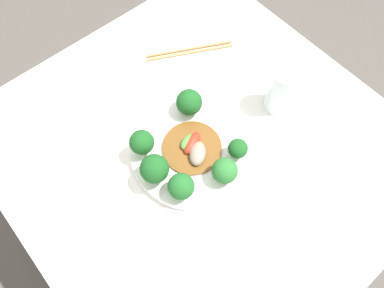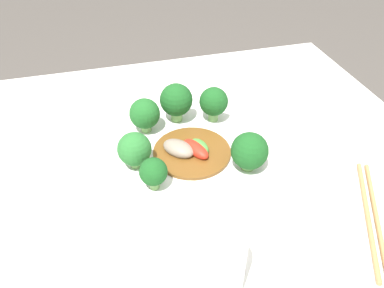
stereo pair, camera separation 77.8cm
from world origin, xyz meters
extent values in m
plane|color=#4C4742|center=(0.00, 0.00, 0.00)|extent=(8.00, 8.00, 0.00)
cube|color=silver|center=(0.00, 0.00, 0.39)|extent=(0.87, 0.83, 0.78)
cylinder|color=white|center=(-0.01, 0.03, 0.79)|extent=(0.27, 0.27, 0.02)
cylinder|color=#70A356|center=(0.06, 0.11, 0.81)|extent=(0.02, 0.02, 0.02)
sphere|color=#19511E|center=(0.06, 0.11, 0.84)|extent=(0.05, 0.05, 0.05)
cylinder|color=#70A356|center=(0.07, -0.03, 0.80)|extent=(0.02, 0.02, 0.01)
sphere|color=#19511E|center=(0.07, -0.03, 0.83)|extent=(0.06, 0.06, 0.06)
cylinder|color=#7AAD5B|center=(-0.01, 0.13, 0.81)|extent=(0.02, 0.02, 0.02)
sphere|color=#19511E|center=(-0.01, 0.13, 0.84)|extent=(0.06, 0.06, 0.06)
cylinder|color=#70A356|center=(-0.10, 0.02, 0.80)|extent=(0.02, 0.02, 0.01)
sphere|color=#286B2D|center=(-0.10, 0.02, 0.83)|extent=(0.05, 0.05, 0.05)
cylinder|color=#70A356|center=(-0.07, 0.11, 0.81)|extent=(0.02, 0.02, 0.02)
sphere|color=#1E5B23|center=(-0.07, 0.11, 0.83)|extent=(0.05, 0.05, 0.05)
cylinder|color=#70A356|center=(-0.08, -0.03, 0.81)|extent=(0.01, 0.01, 0.02)
sphere|color=#19511E|center=(-0.08, -0.03, 0.83)|extent=(0.04, 0.04, 0.04)
cylinder|color=brown|center=(-0.01, 0.03, 0.80)|extent=(0.13, 0.13, 0.01)
ellipsoid|color=red|center=(0.00, 0.02, 0.81)|extent=(0.05, 0.06, 0.02)
ellipsoid|color=gray|center=(-0.03, 0.03, 0.81)|extent=(0.06, 0.07, 0.02)
ellipsoid|color=#4C933D|center=(0.01, 0.03, 0.81)|extent=(0.04, 0.05, 0.02)
cylinder|color=silver|center=(-0.04, -0.21, 0.84)|extent=(0.06, 0.06, 0.12)
cylinder|color=#AD7F4C|center=(0.22, -0.16, 0.78)|extent=(0.11, 0.20, 0.01)
cylinder|color=#AD7F4C|center=(0.21, -0.15, 0.78)|extent=(0.11, 0.20, 0.01)
camera|label=1|loc=(-0.28, 0.26, 1.53)|focal=35.00mm
camera|label=2|loc=(-0.13, -0.43, 1.21)|focal=35.00mm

